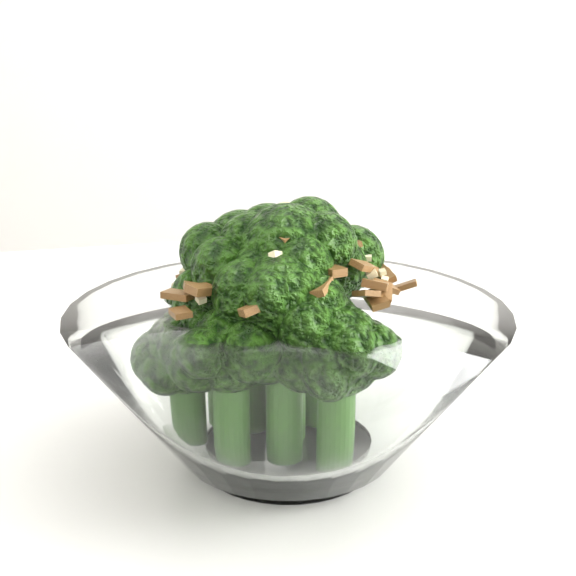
{
  "coord_description": "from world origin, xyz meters",
  "views": [
    {
      "loc": [
        -0.01,
        -0.41,
        0.95
      ],
      "look_at": [
        -0.04,
        -0.03,
        0.84
      ],
      "focal_mm": 55.0,
      "sensor_mm": 36.0,
      "label": 1
    }
  ],
  "objects": [
    {
      "name": "table",
      "position": [
        0.03,
        0.05,
        0.68
      ],
      "size": [
        1.39,
        1.15,
        0.75
      ],
      "color": "white",
      "rests_on": "ground"
    },
    {
      "name": "broccoli_dish",
      "position": [
        -0.04,
        -0.03,
        0.8
      ],
      "size": [
        0.2,
        0.2,
        0.13
      ],
      "color": "white",
      "rests_on": "table"
    }
  ]
}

